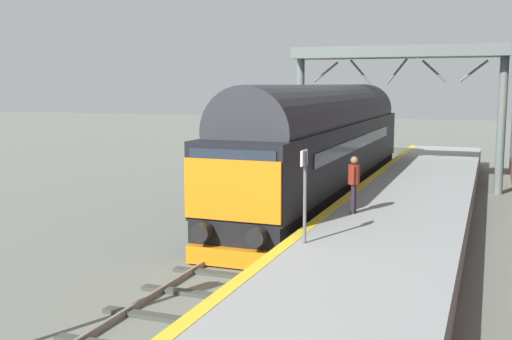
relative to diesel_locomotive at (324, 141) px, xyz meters
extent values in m
plane|color=slate|center=(0.00, -7.04, -2.49)|extent=(140.00, 140.00, 0.00)
cube|color=gray|center=(-0.72, -7.04, -2.41)|extent=(0.07, 60.00, 0.15)
cube|color=gray|center=(0.72, -7.04, -2.41)|extent=(0.07, 60.00, 0.15)
cube|color=#40453E|center=(0.00, -13.20, -2.44)|extent=(2.50, 0.26, 0.09)
cube|color=#40453E|center=(0.00, -11.66, -2.44)|extent=(2.50, 0.26, 0.09)
cube|color=#40453E|center=(0.00, -10.12, -2.44)|extent=(2.50, 0.26, 0.09)
cube|color=#40453E|center=(0.00, -8.58, -2.44)|extent=(2.50, 0.26, 0.09)
cube|color=#40453E|center=(0.00, -7.04, -2.44)|extent=(2.50, 0.26, 0.09)
cube|color=#40453E|center=(0.00, -5.51, -2.44)|extent=(2.50, 0.26, 0.09)
cube|color=#40453E|center=(0.00, -3.97, -2.44)|extent=(2.50, 0.26, 0.09)
cube|color=#40453E|center=(0.00, -2.43, -2.44)|extent=(2.50, 0.26, 0.09)
cube|color=#40453E|center=(0.00, -0.89, -2.44)|extent=(2.50, 0.26, 0.09)
cube|color=#40453E|center=(0.00, 0.65, -2.44)|extent=(2.50, 0.26, 0.09)
cube|color=#40453E|center=(0.00, 2.19, -2.44)|extent=(2.50, 0.26, 0.09)
cube|color=#40453E|center=(0.00, 3.73, -2.44)|extent=(2.50, 0.26, 0.09)
cube|color=#40453E|center=(0.00, 5.26, -2.44)|extent=(2.50, 0.26, 0.09)
cube|color=#40453E|center=(0.00, 6.80, -2.44)|extent=(2.50, 0.26, 0.09)
cube|color=#40453E|center=(0.00, 8.34, -2.44)|extent=(2.50, 0.26, 0.09)
cube|color=#40453E|center=(0.00, 9.88, -2.44)|extent=(2.50, 0.26, 0.09)
cube|color=#40453E|center=(0.00, 11.42, -2.44)|extent=(2.50, 0.26, 0.09)
cube|color=#40453E|center=(0.00, 12.96, -2.44)|extent=(2.50, 0.26, 0.09)
cube|color=#40453E|center=(0.00, 14.49, -2.44)|extent=(2.50, 0.26, 0.09)
cube|color=#40453E|center=(0.00, 16.03, -2.44)|extent=(2.50, 0.26, 0.09)
cube|color=#40453E|center=(0.00, 17.57, -2.44)|extent=(2.50, 0.26, 0.09)
cube|color=#40453E|center=(0.00, 19.11, -2.44)|extent=(2.50, 0.26, 0.09)
cube|color=#40453E|center=(0.00, 20.65, -2.44)|extent=(2.50, 0.26, 0.09)
cube|color=#40453E|center=(0.00, 22.19, -2.44)|extent=(2.50, 0.26, 0.09)
cube|color=#9CA3A1|center=(3.60, -7.04, -1.99)|extent=(4.00, 44.00, 1.00)
cube|color=yellow|center=(1.75, -7.04, -1.48)|extent=(0.30, 44.00, 0.01)
cube|color=black|center=(0.00, 0.04, -1.67)|extent=(2.56, 18.69, 0.60)
cube|color=black|center=(0.00, 0.04, -0.32)|extent=(2.70, 18.69, 2.10)
cylinder|color=#2F3237|center=(0.00, 0.04, 0.91)|extent=(2.56, 17.20, 2.57)
cube|color=orange|center=(0.00, -9.35, -0.47)|extent=(2.65, 0.08, 1.58)
cube|color=#232D3D|center=(0.00, -9.33, 0.26)|extent=(2.38, 0.04, 0.64)
cube|color=#232D3D|center=(1.37, 0.04, -0.02)|extent=(0.04, 13.08, 0.44)
cylinder|color=black|center=(-0.75, -9.56, -1.57)|extent=(0.48, 0.35, 0.48)
cylinder|color=black|center=(0.75, -9.56, -1.57)|extent=(0.48, 0.35, 0.48)
cube|color=orange|center=(0.00, -9.41, -2.20)|extent=(2.43, 0.36, 0.47)
cylinder|color=black|center=(0.00, -7.61, -1.97)|extent=(1.64, 1.04, 1.04)
cylinder|color=black|center=(0.00, -6.51, -1.97)|extent=(1.64, 1.04, 1.04)
cylinder|color=black|center=(0.00, -5.41, -1.97)|extent=(1.64, 1.04, 1.04)
cylinder|color=black|center=(0.00, 5.48, -1.97)|extent=(1.64, 1.04, 1.04)
cylinder|color=black|center=(0.00, 6.58, -1.97)|extent=(1.64, 1.04, 1.04)
cylinder|color=black|center=(0.00, 7.68, -1.97)|extent=(1.64, 1.04, 1.04)
cylinder|color=slate|center=(2.12, -10.01, -0.38)|extent=(0.08, 0.08, 2.18)
cube|color=white|center=(2.09, -10.01, 0.53)|extent=(0.05, 0.44, 0.36)
cube|color=black|center=(2.06, -10.01, 0.53)|extent=(0.01, 0.20, 0.24)
cylinder|color=#2C2432|center=(2.48, -6.30, -1.06)|extent=(0.13, 0.13, 0.84)
cylinder|color=#2C2432|center=(2.47, -6.10, -1.06)|extent=(0.13, 0.13, 0.84)
cylinder|color=maroon|center=(2.48, -6.20, -0.36)|extent=(0.36, 0.36, 0.56)
sphere|color=#926F4C|center=(2.48, -6.20, 0.05)|extent=(0.22, 0.22, 0.22)
cylinder|color=maroon|center=(2.49, -6.41, -0.36)|extent=(0.09, 0.09, 0.52)
cylinder|color=maroon|center=(2.46, -5.99, -0.36)|extent=(0.09, 0.09, 0.52)
cylinder|color=slate|center=(-2.40, 4.73, 0.44)|extent=(0.36, 0.36, 5.85)
cylinder|color=slate|center=(6.50, 4.73, 0.44)|extent=(0.36, 0.36, 5.85)
cube|color=slate|center=(2.05, 4.73, 3.62)|extent=(9.30, 2.00, 0.50)
cylinder|color=slate|center=(-1.19, 4.73, 2.77)|extent=(1.17, 0.10, 0.94)
cylinder|color=slate|center=(0.43, 4.73, 2.77)|extent=(1.01, 0.10, 1.11)
cylinder|color=slate|center=(2.05, 4.73, 2.77)|extent=(0.94, 0.10, 1.17)
cylinder|color=slate|center=(3.67, 4.73, 2.77)|extent=(1.11, 0.10, 1.01)
cylinder|color=slate|center=(5.29, 4.73, 2.77)|extent=(1.16, 0.10, 0.95)
camera|label=1|loc=(6.10, -23.80, 2.22)|focal=43.91mm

